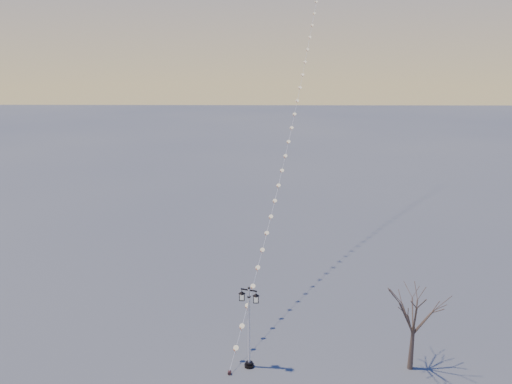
{
  "coord_description": "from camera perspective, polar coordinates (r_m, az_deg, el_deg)",
  "views": [
    {
      "loc": [
        0.47,
        -22.64,
        15.63
      ],
      "look_at": [
        0.04,
        5.95,
        8.04
      ],
      "focal_mm": 35.77,
      "sensor_mm": 36.0,
      "label": 1
    }
  ],
  "objects": [
    {
      "name": "ground",
      "position": [
        27.52,
        -0.28,
        -19.75
      ],
      "size": [
        300.0,
        300.0,
        0.0
      ],
      "primitive_type": "plane",
      "color": "#4F524F",
      "rests_on": "ground"
    },
    {
      "name": "street_lamp",
      "position": [
        26.79,
        -0.79,
        -14.48
      ],
      "size": [
        1.11,
        0.64,
        4.53
      ],
      "rotation": [
        0.0,
        0.0,
        -0.33
      ],
      "color": "black",
      "rests_on": "ground"
    },
    {
      "name": "bare_tree",
      "position": [
        27.56,
        17.3,
        -12.97
      ],
      "size": [
        2.67,
        2.67,
        4.43
      ],
      "rotation": [
        0.0,
        0.0,
        0.11
      ],
      "color": "#48382B",
      "rests_on": "ground"
    },
    {
      "name": "kite_train",
      "position": [
        43.25,
        5.19,
        16.36
      ],
      "size": [
        10.19,
        41.53,
        33.83
      ],
      "rotation": [
        0.0,
        0.0,
        -0.38
      ],
      "color": "#351A18",
      "rests_on": "ground"
    }
  ]
}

